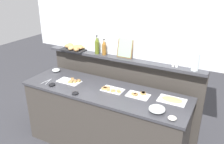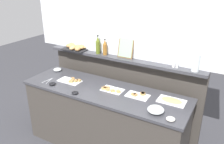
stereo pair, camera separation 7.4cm
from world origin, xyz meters
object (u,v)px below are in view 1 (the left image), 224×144
condiment_bowl_red (75,93)px  condiment_bowl_dark (52,84)px  serving_tongs (48,81)px  salt_shaker (173,63)px  glass_bowl_large (157,109)px  vinegar_bottle_amber (104,48)px  sandwich_platter_side (139,95)px  condiment_bowl_teal (172,118)px  glass_bowl_medium (56,70)px  pepper_shaker (177,64)px  bread_basket (75,47)px  sandwich_platter_rear (71,81)px  framed_picture (125,48)px  sandwich_platter_front (111,90)px  cold_cuts_platter (172,100)px  olive_oil_bottle (97,46)px  water_carafe (195,62)px

condiment_bowl_red → condiment_bowl_dark: bearing=172.9°
serving_tongs → salt_shaker: bearing=21.1°
glass_bowl_large → vinegar_bottle_amber: bearing=148.0°
sandwich_platter_side → condiment_bowl_teal: 0.60m
serving_tongs → condiment_bowl_teal: bearing=-3.0°
glass_bowl_medium → vinegar_bottle_amber: 0.86m
pepper_shaker → bread_basket: pepper_shaker is taller
sandwich_platter_rear → pepper_shaker: size_ratio=3.84×
condiment_bowl_red → framed_picture: bearing=67.0°
sandwich_platter_front → condiment_bowl_red: bearing=-139.2°
glass_bowl_large → cold_cuts_platter: bearing=75.7°
sandwich_platter_side → condiment_bowl_red: sandwich_platter_side is taller
sandwich_platter_front → framed_picture: bearing=93.5°
condiment_bowl_dark → framed_picture: bearing=43.4°
condiment_bowl_teal → pepper_shaker: pepper_shaker is taller
sandwich_platter_rear → glass_bowl_large: 1.33m
condiment_bowl_red → salt_shaker: bearing=35.5°
salt_shaker → sandwich_platter_side: bearing=-127.8°
olive_oil_bottle → bread_basket: size_ratio=0.69×
condiment_bowl_teal → salt_shaker: bearing=106.1°
condiment_bowl_teal → condiment_bowl_dark: bearing=178.9°
condiment_bowl_dark → framed_picture: size_ratio=0.33×
glass_bowl_medium → framed_picture: bearing=16.0°
sandwich_platter_rear → water_carafe: bearing=16.4°
sandwich_platter_side → condiment_bowl_red: bearing=-154.6°
sandwich_platter_side → serving_tongs: size_ratio=1.53×
condiment_bowl_dark → olive_oil_bottle: size_ratio=0.34×
serving_tongs → salt_shaker: 1.74m
glass_bowl_medium → salt_shaker: size_ratio=1.41×
condiment_bowl_red → salt_shaker: salt_shaker is taller
sandwich_platter_side → framed_picture: framed_picture is taller
glass_bowl_medium → condiment_bowl_red: size_ratio=1.47×
sandwich_platter_front → glass_bowl_large: (0.69, -0.22, 0.02)m
sandwich_platter_rear → vinegar_bottle_amber: vinegar_bottle_amber is taller
olive_oil_bottle → framed_picture: framed_picture is taller
sandwich_platter_rear → cold_cuts_platter: size_ratio=1.02×
sandwich_platter_side → condiment_bowl_dark: 1.19m
condiment_bowl_red → framed_picture: framed_picture is taller
condiment_bowl_red → water_carafe: (1.29, 0.73, 0.41)m
condiment_bowl_teal → serving_tongs: (-1.80, 0.09, -0.01)m
glass_bowl_medium → condiment_bowl_teal: (1.94, -0.45, -0.01)m
sandwich_platter_rear → pepper_shaker: 1.46m
framed_picture → serving_tongs: bearing=-143.9°
cold_cuts_platter → salt_shaker: bearing=107.6°
vinegar_bottle_amber → framed_picture: framed_picture is taller
sandwich_platter_side → sandwich_platter_front: bearing=-174.3°
glass_bowl_medium → bread_basket: bearing=55.1°
salt_shaker → pepper_shaker: 0.04m
glass_bowl_medium → glass_bowl_large: bearing=-12.3°
vinegar_bottle_amber → framed_picture: 0.32m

